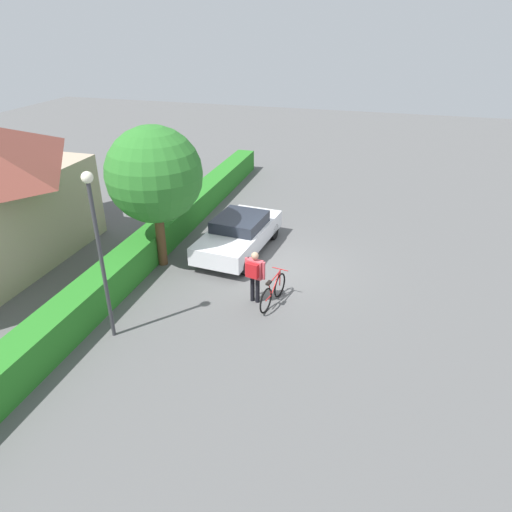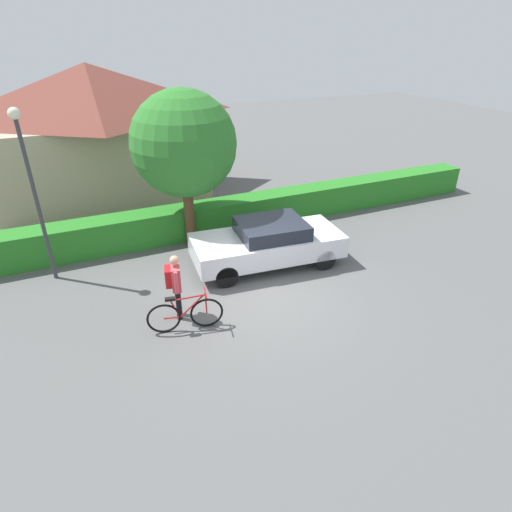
% 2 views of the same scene
% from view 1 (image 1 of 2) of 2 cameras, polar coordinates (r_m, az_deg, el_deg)
% --- Properties ---
extents(ground_plane, '(60.00, 60.00, 0.00)m').
position_cam_1_polar(ground_plane, '(15.80, 2.43, -1.50)').
color(ground_plane, '#595959').
extents(hedge_row, '(21.44, 0.90, 1.02)m').
position_cam_1_polar(hedge_row, '(17.01, -11.98, 2.03)').
color(hedge_row, '#287A24').
rests_on(hedge_row, ground).
extents(parked_car_near, '(4.39, 2.19, 1.32)m').
position_cam_1_polar(parked_car_near, '(16.64, -2.08, 2.76)').
color(parked_car_near, silver).
rests_on(parked_car_near, ground).
extents(bicycle, '(1.70, 0.52, 0.95)m').
position_cam_1_polar(bicycle, '(13.71, 2.09, -4.39)').
color(bicycle, black).
rests_on(bicycle, ground).
extents(person_rider, '(0.43, 0.65, 1.64)m').
position_cam_1_polar(person_rider, '(13.50, -0.19, -2.04)').
color(person_rider, black).
rests_on(person_rider, ground).
extents(street_lamp, '(0.28, 0.28, 4.51)m').
position_cam_1_polar(street_lamp, '(11.81, -18.78, 2.20)').
color(street_lamp, '#38383D').
rests_on(street_lamp, ground).
extents(tree_kerbside, '(3.06, 3.06, 4.69)m').
position_cam_1_polar(tree_kerbside, '(15.18, -12.30, 9.62)').
color(tree_kerbside, brown).
rests_on(tree_kerbside, ground).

